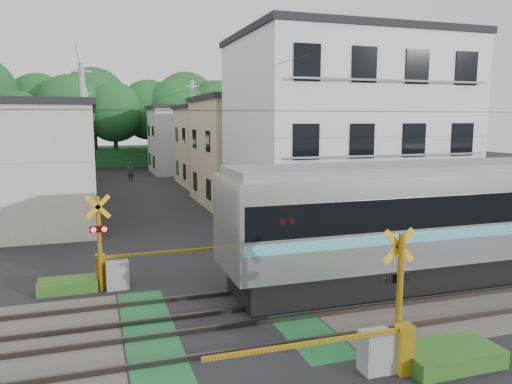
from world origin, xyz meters
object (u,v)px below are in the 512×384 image
object	(u,v)px
crossing_signal_near	(382,341)
crossing_signal_far	(114,267)
commuter_train	(492,215)
apartment_block	(343,134)
pedestrian	(131,171)

from	to	relation	value
crossing_signal_near	crossing_signal_far	size ratio (longest dim) A/B	1.00
commuter_train	apartment_block	world-z (taller)	apartment_block
crossing_signal_far	pedestrian	world-z (taller)	crossing_signal_far
crossing_signal_far	crossing_signal_near	bearing A→B (deg)	-54.71
crossing_signal_near	crossing_signal_far	bearing A→B (deg)	125.29
pedestrian	crossing_signal_far	bearing A→B (deg)	66.45
commuter_train	pedestrian	distance (m)	32.69
commuter_train	crossing_signal_far	xyz separation A→B (m)	(-12.54, 2.45, -1.38)
pedestrian	commuter_train	bearing A→B (deg)	89.34
commuter_train	crossing_signal_near	distance (m)	8.93
crossing_signal_near	pedestrian	bearing A→B (deg)	94.13
commuter_train	crossing_signal_far	size ratio (longest dim) A/B	4.03
crossing_signal_near	apartment_block	size ratio (longest dim) A/B	0.46
commuter_train	crossing_signal_near	world-z (taller)	commuter_train
crossing_signal_far	pedestrian	bearing A→B (deg)	84.86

